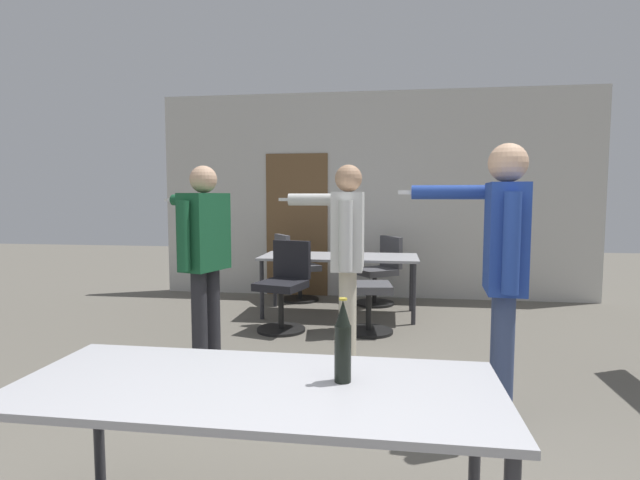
{
  "coord_description": "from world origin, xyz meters",
  "views": [
    {
      "loc": [
        0.26,
        -1.5,
        1.45
      ],
      "look_at": [
        -0.3,
        2.37,
        1.1
      ],
      "focal_mm": 28.0,
      "sensor_mm": 36.0,
      "label": 1
    }
  ],
  "objects_px": {
    "person_far_watching": "(346,246)",
    "person_right_polo": "(502,255)",
    "office_chair_mid_tucked": "(379,273)",
    "beer_bottle": "(343,343)",
    "office_chair_far_left": "(284,288)",
    "office_chair_side_rolled": "(295,270)",
    "person_near_casual": "(203,246)",
    "office_chair_far_right": "(362,291)"
  },
  "relations": [
    {
      "from": "person_far_watching",
      "to": "person_right_polo",
      "type": "relative_size",
      "value": 0.97
    },
    {
      "from": "office_chair_mid_tucked",
      "to": "beer_bottle",
      "type": "bearing_deg",
      "value": 143.78
    },
    {
      "from": "person_right_polo",
      "to": "office_chair_mid_tucked",
      "type": "relative_size",
      "value": 1.96
    },
    {
      "from": "office_chair_far_left",
      "to": "office_chair_mid_tucked",
      "type": "relative_size",
      "value": 1.06
    },
    {
      "from": "person_far_watching",
      "to": "beer_bottle",
      "type": "height_order",
      "value": "person_far_watching"
    },
    {
      "from": "office_chair_mid_tucked",
      "to": "office_chair_side_rolled",
      "type": "xyz_separation_m",
      "value": [
        -1.16,
        0.02,
        0.02
      ]
    },
    {
      "from": "person_near_casual",
      "to": "office_chair_side_rolled",
      "type": "relative_size",
      "value": 1.84
    },
    {
      "from": "person_right_polo",
      "to": "beer_bottle",
      "type": "xyz_separation_m",
      "value": [
        -0.86,
        -1.29,
        -0.2
      ]
    },
    {
      "from": "person_far_watching",
      "to": "person_right_polo",
      "type": "distance_m",
      "value": 1.47
    },
    {
      "from": "person_right_polo",
      "to": "office_chair_mid_tucked",
      "type": "bearing_deg",
      "value": 18.12
    },
    {
      "from": "person_far_watching",
      "to": "office_chair_side_rolled",
      "type": "height_order",
      "value": "person_far_watching"
    },
    {
      "from": "office_chair_side_rolled",
      "to": "office_chair_far_right",
      "type": "xyz_separation_m",
      "value": [
        1.01,
        -1.47,
        0.02
      ]
    },
    {
      "from": "person_far_watching",
      "to": "office_chair_mid_tucked",
      "type": "relative_size",
      "value": 1.89
    },
    {
      "from": "person_right_polo",
      "to": "office_chair_far_left",
      "type": "height_order",
      "value": "person_right_polo"
    },
    {
      "from": "office_chair_mid_tucked",
      "to": "person_far_watching",
      "type": "bearing_deg",
      "value": 138.9
    },
    {
      "from": "office_chair_side_rolled",
      "to": "office_chair_mid_tucked",
      "type": "bearing_deg",
      "value": 55.48
    },
    {
      "from": "office_chair_far_right",
      "to": "person_far_watching",
      "type": "bearing_deg",
      "value": -11.6
    },
    {
      "from": "person_near_casual",
      "to": "person_far_watching",
      "type": "bearing_deg",
      "value": -63.81
    },
    {
      "from": "person_right_polo",
      "to": "office_chair_far_left",
      "type": "distance_m",
      "value": 2.8
    },
    {
      "from": "person_near_casual",
      "to": "person_right_polo",
      "type": "relative_size",
      "value": 0.96
    },
    {
      "from": "person_near_casual",
      "to": "person_right_polo",
      "type": "xyz_separation_m",
      "value": [
        2.25,
        -0.83,
        0.06
      ]
    },
    {
      "from": "office_chair_far_left",
      "to": "office_chair_far_right",
      "type": "height_order",
      "value": "office_chair_far_left"
    },
    {
      "from": "person_far_watching",
      "to": "office_chair_mid_tucked",
      "type": "distance_m",
      "value": 2.54
    },
    {
      "from": "person_far_watching",
      "to": "office_chair_far_left",
      "type": "height_order",
      "value": "person_far_watching"
    },
    {
      "from": "person_near_casual",
      "to": "office_chair_side_rolled",
      "type": "height_order",
      "value": "person_near_casual"
    },
    {
      "from": "office_chair_side_rolled",
      "to": "person_far_watching",
      "type": "bearing_deg",
      "value": -12.86
    },
    {
      "from": "office_chair_far_left",
      "to": "person_near_casual",
      "type": "bearing_deg",
      "value": 85.93
    },
    {
      "from": "person_far_watching",
      "to": "office_chair_far_right",
      "type": "bearing_deg",
      "value": -5.16
    },
    {
      "from": "person_far_watching",
      "to": "person_right_polo",
      "type": "xyz_separation_m",
      "value": [
        1.06,
        -1.02,
        0.06
      ]
    },
    {
      "from": "office_chair_far_left",
      "to": "office_chair_far_right",
      "type": "xyz_separation_m",
      "value": [
        0.84,
        -0.01,
        -0.01
      ]
    },
    {
      "from": "person_near_casual",
      "to": "person_far_watching",
      "type": "height_order",
      "value": "person_far_watching"
    },
    {
      "from": "office_chair_far_right",
      "to": "person_near_casual",
      "type": "bearing_deg",
      "value": -54.06
    },
    {
      "from": "office_chair_far_left",
      "to": "office_chair_mid_tucked",
      "type": "xyz_separation_m",
      "value": [
        0.99,
        1.44,
        -0.04
      ]
    },
    {
      "from": "person_far_watching",
      "to": "office_chair_side_rolled",
      "type": "bearing_deg",
      "value": 19.61
    },
    {
      "from": "person_far_watching",
      "to": "beer_bottle",
      "type": "bearing_deg",
      "value": -176.18
    },
    {
      "from": "person_near_casual",
      "to": "office_chair_far_left",
      "type": "height_order",
      "value": "person_near_casual"
    },
    {
      "from": "office_chair_far_right",
      "to": "beer_bottle",
      "type": "xyz_separation_m",
      "value": [
        0.13,
        -3.32,
        0.43
      ]
    },
    {
      "from": "office_chair_side_rolled",
      "to": "person_near_casual",
      "type": "bearing_deg",
      "value": -39.09
    },
    {
      "from": "office_chair_mid_tucked",
      "to": "person_near_casual",
      "type": "bearing_deg",
      "value": 115.94
    },
    {
      "from": "person_near_casual",
      "to": "office_chair_mid_tucked",
      "type": "bearing_deg",
      "value": -11.17
    },
    {
      "from": "office_chair_mid_tucked",
      "to": "beer_bottle",
      "type": "xyz_separation_m",
      "value": [
        -0.03,
        -4.77,
        0.47
      ]
    },
    {
      "from": "office_chair_side_rolled",
      "to": "beer_bottle",
      "type": "relative_size",
      "value": 2.8
    }
  ]
}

